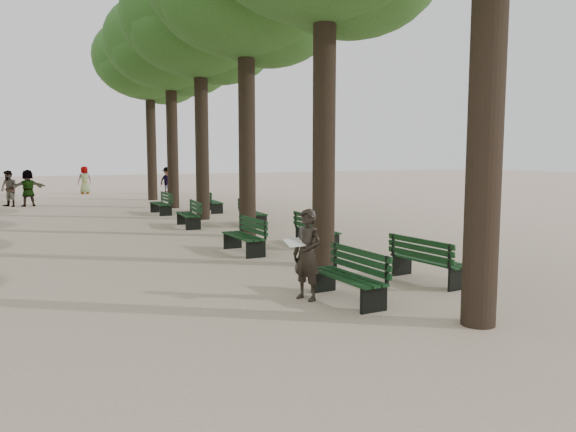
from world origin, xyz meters
name	(u,v)px	position (x,y,z in m)	size (l,w,h in m)	color
ground	(328,304)	(0.00, 0.00, 0.00)	(120.00, 120.00, 0.00)	#CAB099
tree_central_3	(200,19)	(1.50, 13.00, 7.65)	(6.00, 6.00, 9.95)	#33261C
tree_central_4	(170,42)	(1.50, 18.00, 7.65)	(6.00, 6.00, 9.95)	#33261C
tree_central_5	(149,59)	(1.50, 23.00, 7.65)	(6.00, 6.00, 9.95)	#33261C
bench_left_0	(347,286)	(0.37, 0.00, 0.27)	(0.68, 1.83, 0.92)	black
bench_left_1	(244,243)	(0.37, 5.28, 0.27)	(0.65, 1.82, 0.92)	black
bench_left_2	(188,219)	(0.37, 10.92, 0.27)	(0.66, 1.83, 0.92)	black
bench_left_3	(161,208)	(0.37, 15.53, 0.27)	(0.65, 1.82, 0.92)	black
bench_right_0	(429,269)	(2.63, 0.59, 0.27)	(0.77, 1.85, 0.92)	black
bench_right_1	(317,236)	(2.63, 5.49, 0.27)	(0.62, 1.82, 0.92)	black
bench_right_2	(253,218)	(2.63, 10.51, 0.27)	(0.64, 1.82, 0.92)	black
bench_right_3	(213,206)	(2.63, 15.45, 0.27)	(0.66, 1.83, 0.92)	black
man_with_map	(307,255)	(-0.21, 0.41, 0.81)	(0.72, 0.73, 1.63)	black
pedestrian_b	(167,181)	(3.23, 27.05, 0.85)	(1.10, 0.34, 1.70)	#262628
pedestrian_a	(9,189)	(-5.60, 21.83, 0.88)	(0.86, 0.35, 1.76)	#262628
pedestrian_e	(28,188)	(-4.77, 21.72, 0.90)	(1.67, 0.36, 1.80)	#262628
pedestrian_d	(85,180)	(-1.51, 29.51, 0.88)	(0.86, 0.35, 1.76)	#262628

